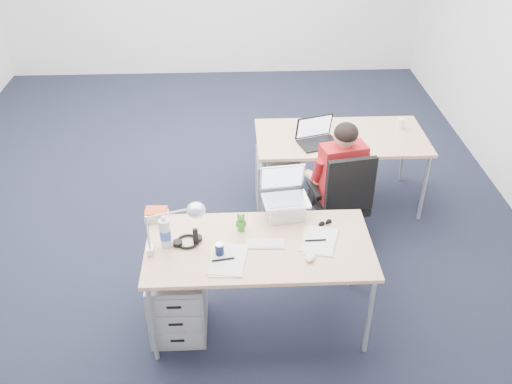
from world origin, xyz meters
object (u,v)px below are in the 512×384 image
desk_far (341,140)px  desk_lamp (167,228)px  can_koozie (220,249)px  book_stack (157,214)px  sunglasses (325,223)px  cordless_phone (196,237)px  drawer_pedestal_far (277,180)px  drawer_pedestal_near (178,299)px  headphones (188,241)px  water_bottle (165,231)px  office_chair (338,220)px  seated_person (335,179)px  dark_laptop (320,132)px  wireless_keyboard (265,244)px  far_cup (401,123)px  silver_laptop (286,195)px  computer_mouse (310,257)px  bear_figurine (241,222)px  desk_near (259,250)px

desk_far → desk_lamp: 2.23m
can_koozie → book_stack: bearing=136.7°
can_koozie → sunglasses: can_koozie is taller
cordless_phone → drawer_pedestal_far: bearing=61.7°
drawer_pedestal_near → cordless_phone: size_ratio=4.07×
drawer_pedestal_far → book_stack: size_ratio=3.19×
headphones → water_bottle: bearing=169.6°
drawer_pedestal_far → cordless_phone: (-0.70, -1.53, 0.52)m
book_stack → desk_lamp: (0.12, -0.41, 0.17)m
can_koozie → office_chair: bearing=43.5°
office_chair → drawer_pedestal_near: size_ratio=1.82×
seated_person → headphones: seated_person is taller
desk_far → sunglasses: 1.42m
office_chair → dark_laptop: office_chair is taller
drawer_pedestal_far → wireless_keyboard: (-0.21, -1.55, 0.46)m
desk_lamp → water_bottle: bearing=129.5°
cordless_phone → book_stack: bearing=129.8°
desk_far → far_cup: 0.62m
headphones → office_chair: bearing=14.4°
silver_laptop → headphones: (-0.72, -0.30, -0.16)m
can_koozie → far_cup: size_ratio=0.99×
drawer_pedestal_near → drawer_pedestal_far: (0.86, 1.60, 0.00)m
seated_person → wireless_keyboard: size_ratio=4.52×
drawer_pedestal_near → can_koozie: 0.60m
office_chair → computer_mouse: bearing=-121.3°
bear_figurine → water_bottle: bearing=-164.4°
computer_mouse → cordless_phone: bearing=-179.3°
desk_near → book_stack: book_stack is taller
desk_far → silver_laptop: size_ratio=4.43×
office_chair → drawer_pedestal_far: bearing=115.6°
wireless_keyboard → dark_laptop: 1.55m
computer_mouse → sunglasses: bearing=82.1°
drawer_pedestal_near → cordless_phone: cordless_phone is taller
water_bottle → book_stack: water_bottle is taller
desk_far → wireless_keyboard: wireless_keyboard is taller
desk_near → headphones: bearing=174.4°
desk_near → silver_laptop: size_ratio=4.43×
water_bottle → desk_lamp: 0.12m
desk_lamp → sunglasses: bearing=35.9°
water_bottle → bear_figurine: water_bottle is taller
office_chair → dark_laptop: bearing=92.3°
headphones → water_bottle: 0.19m
seated_person → computer_mouse: bearing=-120.3°
drawer_pedestal_near → bear_figurine: bearing=24.8°
water_bottle → far_cup: size_ratio=2.49×
silver_laptop → sunglasses: silver_laptop is taller
water_bottle → bear_figurine: bearing=16.2°
desk_near → bear_figurine: bearing=124.2°
silver_laptop → far_cup: silver_laptop is taller
desk_far → dark_laptop: size_ratio=4.52×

